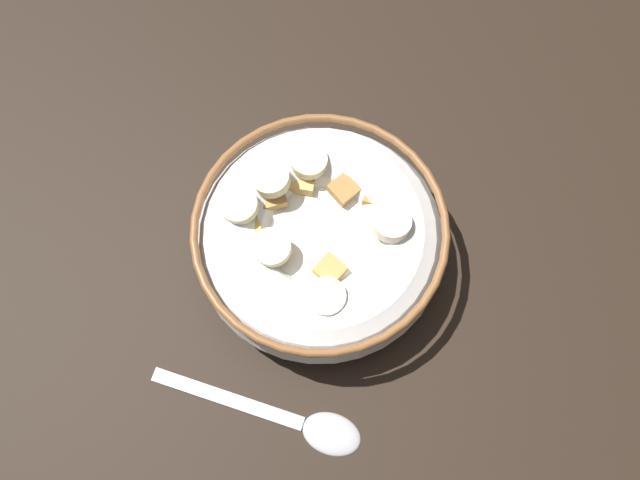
{
  "coord_description": "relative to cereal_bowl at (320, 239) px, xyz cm",
  "views": [
    {
      "loc": [
        7.98,
        -15.32,
        49.89
      ],
      "look_at": [
        0.0,
        0.0,
        3.0
      ],
      "focal_mm": 38.13,
      "sensor_mm": 36.0,
      "label": 1
    }
  ],
  "objects": [
    {
      "name": "ground_plane",
      "position": [
        0.03,
        -0.01,
        -4.14
      ],
      "size": [
        107.05,
        107.05,
        2.0
      ],
      "primitive_type": "cube",
      "color": "black"
    },
    {
      "name": "cereal_bowl",
      "position": [
        0.0,
        0.0,
        0.0
      ],
      "size": [
        18.34,
        18.34,
        6.65
      ],
      "color": "white",
      "rests_on": "ground_plane"
    },
    {
      "name": "spoon",
      "position": [
        4.72,
        -12.04,
        -2.81
      ],
      "size": [
        15.85,
        4.5,
        0.8
      ],
      "color": "#B7B7BC",
      "rests_on": "ground_plane"
    }
  ]
}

